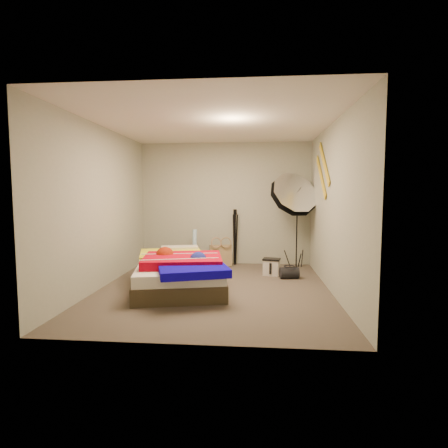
# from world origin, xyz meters

# --- Properties ---
(floor) EXTENTS (4.00, 4.00, 0.00)m
(floor) POSITION_xyz_m (0.00, 0.00, 0.00)
(floor) COLOR brown
(floor) RESTS_ON ground
(ceiling) EXTENTS (4.00, 4.00, 0.00)m
(ceiling) POSITION_xyz_m (0.00, 0.00, 2.50)
(ceiling) COLOR silver
(ceiling) RESTS_ON wall_back
(wall_back) EXTENTS (3.50, 0.00, 3.50)m
(wall_back) POSITION_xyz_m (0.00, 2.00, 1.25)
(wall_back) COLOR #A0A493
(wall_back) RESTS_ON floor
(wall_front) EXTENTS (3.50, 0.00, 3.50)m
(wall_front) POSITION_xyz_m (0.00, -2.00, 1.25)
(wall_front) COLOR #A0A493
(wall_front) RESTS_ON floor
(wall_left) EXTENTS (0.00, 4.00, 4.00)m
(wall_left) POSITION_xyz_m (-1.75, 0.00, 1.25)
(wall_left) COLOR #A0A493
(wall_left) RESTS_ON floor
(wall_right) EXTENTS (0.00, 4.00, 4.00)m
(wall_right) POSITION_xyz_m (1.75, 0.00, 1.25)
(wall_right) COLOR #A0A493
(wall_right) RESTS_ON floor
(tote_bag) EXTENTS (0.47, 0.29, 0.45)m
(tote_bag) POSITION_xyz_m (-0.06, 1.67, 0.22)
(tote_bag) COLOR #A0875C
(tote_bag) RESTS_ON floor
(wrapping_roll) EXTENTS (0.09, 0.21, 0.75)m
(wrapping_roll) POSITION_xyz_m (-0.58, 1.60, 0.37)
(wrapping_roll) COLOR #54A3DA
(wrapping_roll) RESTS_ON floor
(camera_case) EXTENTS (0.32, 0.25, 0.28)m
(camera_case) POSITION_xyz_m (0.92, 0.99, 0.14)
(camera_case) COLOR beige
(camera_case) RESTS_ON floor
(duffel_bag) EXTENTS (0.34, 0.24, 0.19)m
(duffel_bag) POSITION_xyz_m (1.22, 0.76, 0.10)
(duffel_bag) COLOR black
(duffel_bag) RESTS_ON floor
(wall_stripe_upper) EXTENTS (0.02, 0.91, 0.78)m
(wall_stripe_upper) POSITION_xyz_m (1.73, 0.60, 1.95)
(wall_stripe_upper) COLOR gold
(wall_stripe_upper) RESTS_ON wall_right
(wall_stripe_lower) EXTENTS (0.02, 0.91, 0.78)m
(wall_stripe_lower) POSITION_xyz_m (1.73, 0.85, 1.75)
(wall_stripe_lower) COLOR gold
(wall_stripe_lower) RESTS_ON wall_right
(bed) EXTENTS (1.68, 2.13, 0.54)m
(bed) POSITION_xyz_m (-0.53, -0.00, 0.27)
(bed) COLOR #3F3423
(bed) RESTS_ON floor
(photo_umbrella) EXTENTS (1.02, 0.95, 1.97)m
(photo_umbrella) POSITION_xyz_m (1.34, 1.55, 1.41)
(photo_umbrella) COLOR black
(photo_umbrella) RESTS_ON floor
(camera_tripod) EXTENTS (0.07, 0.07, 1.14)m
(camera_tripod) POSITION_xyz_m (0.21, 1.88, 0.65)
(camera_tripod) COLOR black
(camera_tripod) RESTS_ON floor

